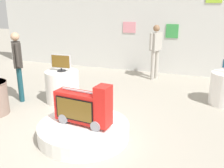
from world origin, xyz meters
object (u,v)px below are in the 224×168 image
(main_display_pedestal, at_px, (84,130))
(novelty_firetruck_tv, at_px, (84,108))
(display_pedestal_left_rear, at_px, (63,86))
(shopper_browsing_rear, at_px, (18,62))
(shopper_browsing_near_truck, at_px, (156,48))
(tv_on_left_rear, at_px, (61,62))

(main_display_pedestal, relative_size, novelty_firetruck_tv, 1.55)
(display_pedestal_left_rear, bearing_deg, shopper_browsing_rear, -166.30)
(novelty_firetruck_tv, bearing_deg, shopper_browsing_near_truck, 83.01)
(novelty_firetruck_tv, distance_m, shopper_browsing_near_truck, 4.15)
(tv_on_left_rear, bearing_deg, main_display_pedestal, -49.04)
(main_display_pedestal, height_order, shopper_browsing_rear, shopper_browsing_rear)
(main_display_pedestal, height_order, display_pedestal_left_rear, display_pedestal_left_rear)
(tv_on_left_rear, xyz_separation_m, shopper_browsing_near_truck, (1.75, 2.67, 0.00))
(novelty_firetruck_tv, bearing_deg, display_pedestal_left_rear, 131.14)
(novelty_firetruck_tv, relative_size, display_pedestal_left_rear, 1.32)
(display_pedestal_left_rear, xyz_separation_m, tv_on_left_rear, (-0.00, -0.00, 0.60))
(novelty_firetruck_tv, height_order, shopper_browsing_near_truck, shopper_browsing_near_truck)
(shopper_browsing_rear, bearing_deg, shopper_browsing_near_truck, 46.34)
(main_display_pedestal, bearing_deg, display_pedestal_left_rear, 130.88)
(shopper_browsing_near_truck, height_order, shopper_browsing_rear, shopper_browsing_near_truck)
(novelty_firetruck_tv, bearing_deg, tv_on_left_rear, 131.23)
(main_display_pedestal, height_order, novelty_firetruck_tv, novelty_firetruck_tv)
(tv_on_left_rear, bearing_deg, shopper_browsing_rear, -166.52)
(main_display_pedestal, height_order, shopper_browsing_near_truck, shopper_browsing_near_truck)
(shopper_browsing_rear, bearing_deg, tv_on_left_rear, 13.48)
(main_display_pedestal, distance_m, novelty_firetruck_tv, 0.45)
(shopper_browsing_near_truck, bearing_deg, main_display_pedestal, -97.27)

